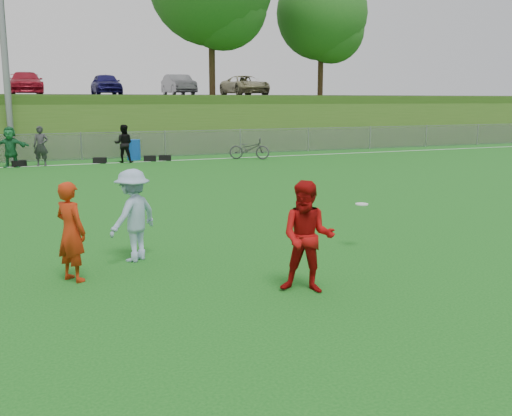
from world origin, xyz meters
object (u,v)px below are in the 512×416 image
player_red_left (71,232)px  frisbee (362,204)px  player_red_center (308,237)px  bicycle (249,149)px  recycling_bin (134,150)px  player_blue (133,215)px

player_red_left → frisbee: player_red_left is taller
player_red_center → bicycle: (6.37, 17.99, -0.32)m
player_red_center → recycling_bin: (1.25, 19.79, -0.35)m
player_red_center → player_blue: (-2.01, 2.64, -0.02)m
player_blue → recycling_bin: player_blue is taller
player_blue → bicycle: 17.49m
bicycle → recycling_bin: bearing=99.7°
player_blue → frisbee: (4.10, -0.82, 0.05)m
frisbee → recycling_bin: recycling_bin is taller
frisbee → recycling_bin: (-0.85, 17.97, -0.38)m
recycling_bin → bicycle: bicycle is taller
player_blue → recycling_bin: size_ratio=1.69×
bicycle → player_red_center: bearing=-170.5°
frisbee → recycling_bin: bearing=92.7°
player_red_left → recycling_bin: bearing=-48.2°
frisbee → recycling_bin: 17.99m
player_red_left → bicycle: player_red_left is taller
bicycle → player_red_left: bearing=178.6°
frisbee → recycling_bin: size_ratio=0.25×
player_blue → frisbee: size_ratio=6.66×
player_red_center → player_red_left: bearing=-177.2°
player_red_left → bicycle: size_ratio=0.82×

